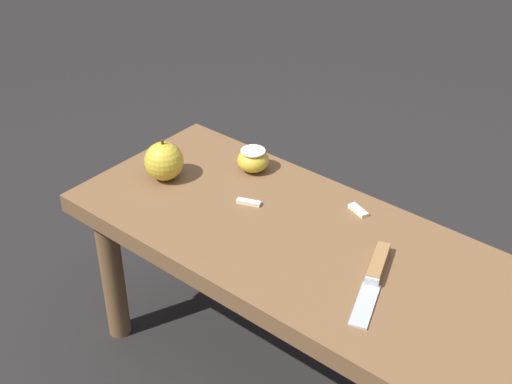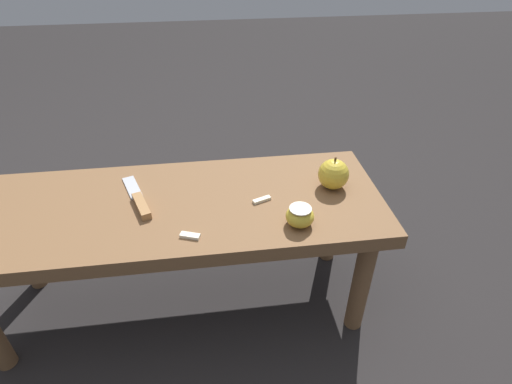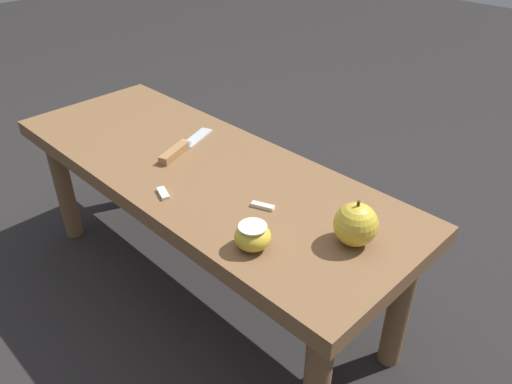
% 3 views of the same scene
% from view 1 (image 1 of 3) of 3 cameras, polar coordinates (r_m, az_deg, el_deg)
% --- Properties ---
extents(wooden_bench, '(1.11, 0.41, 0.40)m').
position_cam_1_polar(wooden_bench, '(1.37, 6.31, -6.73)').
color(wooden_bench, brown).
rests_on(wooden_bench, ground_plane).
extents(knife, '(0.10, 0.21, 0.02)m').
position_cam_1_polar(knife, '(1.29, 9.51, -6.39)').
color(knife, '#B7BABF').
rests_on(knife, wooden_bench).
extents(apple_whole, '(0.08, 0.08, 0.09)m').
position_cam_1_polar(apple_whole, '(1.53, -7.38, 2.47)').
color(apple_whole, gold).
rests_on(apple_whole, wooden_bench).
extents(apple_cut, '(0.07, 0.07, 0.05)m').
position_cam_1_polar(apple_cut, '(1.56, -0.23, 2.58)').
color(apple_cut, gold).
rests_on(apple_cut, wooden_bench).
extents(apple_slice_near_knife, '(0.05, 0.03, 0.01)m').
position_cam_1_polar(apple_slice_near_knife, '(1.45, 8.18, -1.46)').
color(apple_slice_near_knife, silver).
rests_on(apple_slice_near_knife, wooden_bench).
extents(apple_slice_center, '(0.05, 0.03, 0.01)m').
position_cam_1_polar(apple_slice_center, '(1.46, -0.59, -0.83)').
color(apple_slice_center, silver).
rests_on(apple_slice_center, wooden_bench).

